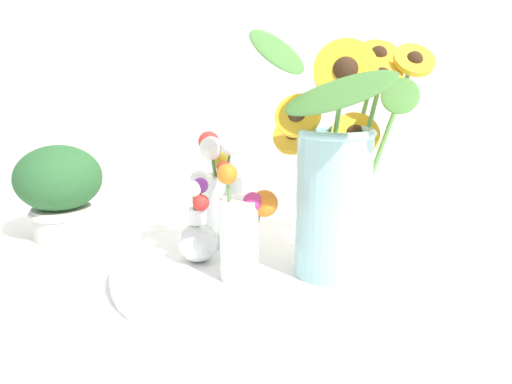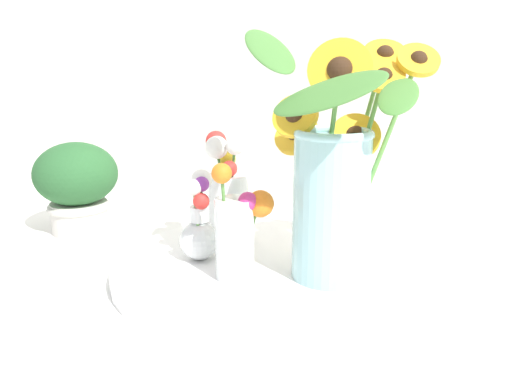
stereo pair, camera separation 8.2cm
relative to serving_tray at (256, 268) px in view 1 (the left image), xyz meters
name	(u,v)px [view 1 (the left image)]	position (x,y,z in m)	size (l,w,h in m)	color
ground_plane	(248,302)	(0.01, -0.10, -0.01)	(6.00, 6.00, 0.00)	white
serving_tray	(256,268)	(0.00, 0.00, 0.00)	(0.48, 0.48, 0.02)	white
mason_jar_sunflowers	(335,179)	(0.13, -0.02, 0.17)	(0.29, 0.29, 0.38)	#9ED1D6
vase_small_center	(242,230)	(-0.01, -0.07, 0.09)	(0.09, 0.07, 0.19)	white
vase_bulb_right	(198,228)	(-0.10, -0.02, 0.07)	(0.07, 0.07, 0.15)	white
vase_small_back	(221,195)	(-0.08, 0.08, 0.10)	(0.09, 0.08, 0.21)	white
potted_plant	(59,188)	(-0.43, 0.10, 0.09)	(0.17, 0.17, 0.19)	beige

